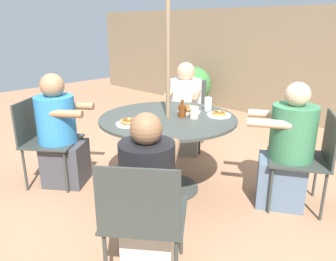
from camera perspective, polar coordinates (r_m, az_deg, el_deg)
ground_plane at (r=3.23m, az=0.00°, el=-10.02°), size 12.00×12.00×0.00m
back_fence at (r=5.51m, az=22.97°, el=10.14°), size 10.00×0.06×1.78m
patio_table at (r=3.00m, az=0.00°, el=-0.03°), size 1.24×1.24×0.72m
umbrella_pole at (r=2.88m, az=0.00°, el=9.25°), size 0.04×0.04×2.16m
patio_chair_north at (r=2.98m, az=23.40°, el=-3.80°), size 0.65×0.65×0.84m
diner_north at (r=2.96m, az=20.00°, el=-3.52°), size 0.62×0.56×1.09m
patio_chair_east at (r=4.18m, az=3.31°, el=3.77°), size 0.66×0.66×0.84m
diner_east at (r=4.01m, az=2.95°, el=3.15°), size 0.58×0.62×1.09m
patio_chair_south at (r=3.40m, az=-20.92°, el=-0.87°), size 0.67×0.67×0.84m
diner_south at (r=3.32m, az=-18.24°, el=-0.90°), size 0.58×0.56×1.09m
patio_chair_west at (r=1.94m, az=-4.35°, el=-14.27°), size 0.67×0.67×0.84m
diner_west at (r=2.10m, az=-3.41°, el=-11.97°), size 0.54×0.57×1.05m
pancake_plate_a at (r=3.12m, az=3.72°, el=3.61°), size 0.22×0.22×0.07m
pancake_plate_b at (r=3.03m, az=8.87°, el=2.79°), size 0.22×0.22×0.05m
pancake_plate_c at (r=2.75m, az=-6.83°, el=1.37°), size 0.22×0.22×0.05m
syrup_bottle at (r=2.94m, az=2.50°, el=3.50°), size 0.09×0.07×0.16m
coffee_cup at (r=2.92m, az=4.57°, el=3.12°), size 0.08×0.08×0.10m
drinking_glass_a at (r=3.19m, az=6.98°, el=4.60°), size 0.07×0.07×0.13m
drinking_glass_b at (r=2.43m, az=-3.41°, el=0.02°), size 0.07×0.07×0.10m
potted_shrub at (r=6.06m, az=4.44°, el=7.79°), size 0.65×0.65×0.78m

